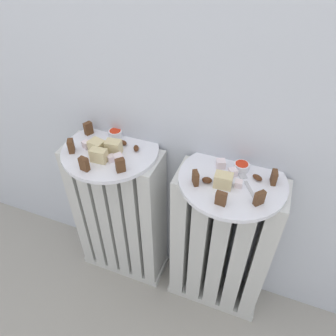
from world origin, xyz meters
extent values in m
cube|color=silver|center=(-0.19, 0.28, 0.01)|extent=(0.33, 0.13, 0.03)
cube|color=silver|center=(-0.33, 0.28, 0.31)|extent=(0.04, 0.13, 0.56)
cube|color=silver|center=(-0.27, 0.28, 0.31)|extent=(0.04, 0.13, 0.56)
cube|color=silver|center=(-0.22, 0.28, 0.31)|extent=(0.04, 0.13, 0.56)
cube|color=silver|center=(-0.16, 0.28, 0.31)|extent=(0.04, 0.13, 0.56)
cube|color=silver|center=(-0.11, 0.28, 0.31)|extent=(0.04, 0.13, 0.56)
cube|color=silver|center=(-0.05, 0.28, 0.31)|extent=(0.04, 0.13, 0.56)
cube|color=silver|center=(0.19, 0.28, 0.01)|extent=(0.33, 0.13, 0.03)
cube|color=silver|center=(0.06, 0.28, 0.31)|extent=(0.05, 0.13, 0.56)
cube|color=silver|center=(0.12, 0.28, 0.31)|extent=(0.05, 0.13, 0.56)
cube|color=silver|center=(0.19, 0.28, 0.31)|extent=(0.05, 0.13, 0.56)
cube|color=silver|center=(0.26, 0.28, 0.31)|extent=(0.05, 0.13, 0.56)
cube|color=silver|center=(0.32, 0.28, 0.31)|extent=(0.05, 0.13, 0.56)
cylinder|color=white|center=(-0.19, 0.28, 0.60)|extent=(0.30, 0.30, 0.01)
cylinder|color=white|center=(0.19, 0.28, 0.60)|extent=(0.30, 0.30, 0.01)
cube|color=#56351E|center=(-0.29, 0.33, 0.62)|extent=(0.02, 0.03, 0.04)
cube|color=#56351E|center=(-0.29, 0.23, 0.62)|extent=(0.03, 0.03, 0.04)
cube|color=#56351E|center=(-0.21, 0.17, 0.62)|extent=(0.03, 0.02, 0.04)
cube|color=#56351E|center=(-0.11, 0.20, 0.62)|extent=(0.03, 0.03, 0.04)
cube|color=beige|center=(-0.17, 0.26, 0.62)|extent=(0.05, 0.04, 0.04)
cube|color=beige|center=(-0.19, 0.22, 0.62)|extent=(0.05, 0.03, 0.04)
cube|color=beige|center=(-0.22, 0.25, 0.62)|extent=(0.05, 0.04, 0.04)
cube|color=white|center=(-0.16, 0.23, 0.61)|extent=(0.03, 0.03, 0.02)
cube|color=white|center=(-0.14, 0.23, 0.61)|extent=(0.03, 0.03, 0.02)
cube|color=white|center=(-0.20, 0.30, 0.61)|extent=(0.02, 0.02, 0.02)
cube|color=white|center=(-0.26, 0.26, 0.61)|extent=(0.03, 0.03, 0.02)
ellipsoid|color=#4C2814|center=(-0.16, 0.31, 0.61)|extent=(0.03, 0.02, 0.02)
ellipsoid|color=#4C2814|center=(-0.25, 0.30, 0.61)|extent=(0.03, 0.03, 0.01)
ellipsoid|color=#4C2814|center=(-0.11, 0.30, 0.61)|extent=(0.03, 0.03, 0.02)
cylinder|color=white|center=(-0.20, 0.34, 0.61)|extent=(0.04, 0.04, 0.02)
cylinder|color=red|center=(-0.20, 0.34, 0.62)|extent=(0.04, 0.04, 0.01)
cube|color=#56351E|center=(0.10, 0.22, 0.62)|extent=(0.03, 0.03, 0.04)
cube|color=#56351E|center=(0.18, 0.17, 0.62)|extent=(0.03, 0.02, 0.04)
cube|color=#56351E|center=(0.27, 0.21, 0.62)|extent=(0.03, 0.03, 0.04)
cube|color=#56351E|center=(0.29, 0.30, 0.62)|extent=(0.02, 0.03, 0.04)
cube|color=beige|center=(0.17, 0.24, 0.62)|extent=(0.05, 0.04, 0.04)
cube|color=white|center=(0.19, 0.29, 0.61)|extent=(0.03, 0.03, 0.02)
cube|color=white|center=(0.15, 0.32, 0.61)|extent=(0.03, 0.03, 0.02)
cube|color=white|center=(0.21, 0.25, 0.61)|extent=(0.02, 0.02, 0.02)
ellipsoid|color=#4C2814|center=(0.20, 0.37, 0.61)|extent=(0.03, 0.03, 0.02)
ellipsoid|color=#4C2814|center=(0.13, 0.24, 0.61)|extent=(0.03, 0.02, 0.02)
ellipsoid|color=#4C2814|center=(0.25, 0.30, 0.61)|extent=(0.03, 0.03, 0.02)
cylinder|color=white|center=(0.20, 0.33, 0.61)|extent=(0.04, 0.04, 0.02)
cylinder|color=red|center=(0.20, 0.33, 0.62)|extent=(0.04, 0.04, 0.01)
cube|color=#B7B7BC|center=(0.24, 0.25, 0.60)|extent=(0.05, 0.07, 0.00)
cube|color=#B7B7BC|center=(0.21, 0.30, 0.60)|extent=(0.03, 0.03, 0.00)
camera|label=1|loc=(0.25, -0.38, 1.18)|focal=33.69mm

